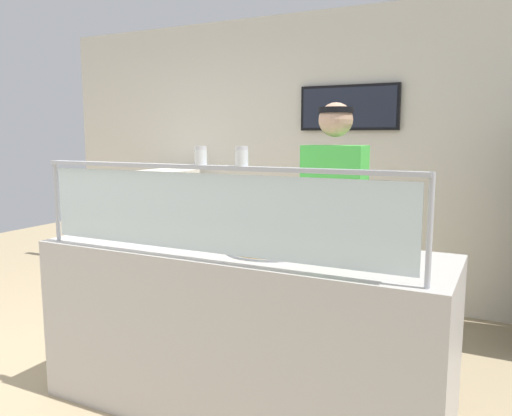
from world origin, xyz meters
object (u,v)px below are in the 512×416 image
(pepper_flake_shaker, at_px, (242,157))
(pizza_tray, at_px, (270,248))
(worker_figure, at_px, (334,225))
(pizza_box_stack, at_px, (168,183))
(parmesan_shaker, at_px, (201,157))
(pizza_server, at_px, (269,245))

(pepper_flake_shaker, bearing_deg, pizza_tray, 89.98)
(worker_figure, bearing_deg, pepper_flake_shaker, -98.68)
(pizza_tray, distance_m, pizza_box_stack, 2.63)
(pizza_tray, bearing_deg, pizza_box_stack, 138.39)
(parmesan_shaker, distance_m, pizza_box_stack, 2.72)
(pizza_server, relative_size, pizza_box_stack, 0.57)
(worker_figure, bearing_deg, parmesan_shaker, -111.33)
(pizza_server, distance_m, worker_figure, 0.66)
(pepper_flake_shaker, bearing_deg, pizza_box_stack, 133.61)
(worker_figure, bearing_deg, pizza_tray, -102.93)
(pizza_server, height_order, pepper_flake_shaker, pepper_flake_shaker)
(parmesan_shaker, relative_size, worker_figure, 0.05)
(pizza_server, relative_size, worker_figure, 0.16)
(parmesan_shaker, height_order, worker_figure, worker_figure)
(pizza_tray, xyz_separation_m, pepper_flake_shaker, (-0.00, -0.32, 0.49))
(pizza_box_stack, bearing_deg, pizza_server, -41.94)
(parmesan_shaker, bearing_deg, pizza_tray, 54.67)
(parmesan_shaker, bearing_deg, pizza_box_stack, 130.16)
(parmesan_shaker, xyz_separation_m, worker_figure, (0.37, 0.94, -0.45))
(pizza_server, relative_size, pepper_flake_shaker, 3.02)
(pizza_tray, relative_size, parmesan_shaker, 5.39)
(parmesan_shaker, height_order, pizza_box_stack, parmesan_shaker)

